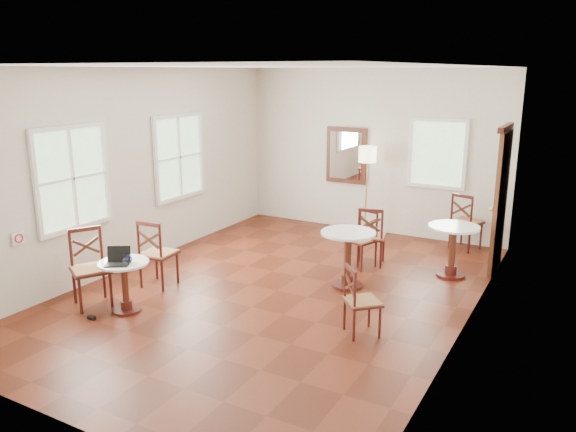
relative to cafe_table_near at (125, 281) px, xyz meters
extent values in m
plane|color=#581E0F|center=(1.32, 1.52, -0.41)|extent=(7.00, 7.00, 0.00)
cube|color=beige|center=(1.32, 5.02, 1.09)|extent=(5.00, 0.02, 3.00)
cube|color=beige|center=(1.32, -1.98, 1.09)|extent=(5.00, 0.02, 3.00)
cube|color=beige|center=(-1.18, 1.52, 1.09)|extent=(0.02, 7.00, 3.00)
cube|color=beige|center=(3.82, 1.52, 1.09)|extent=(0.02, 7.00, 3.00)
cube|color=white|center=(1.32, 1.52, 2.59)|extent=(5.00, 7.00, 0.02)
cube|color=brown|center=(3.78, 3.92, 0.64)|extent=(0.06, 0.90, 2.10)
cube|color=#451711|center=(3.76, 3.92, 1.74)|extent=(0.08, 1.02, 0.08)
sphere|color=#BF8C3F|center=(3.72, 3.60, 0.59)|extent=(0.07, 0.07, 0.07)
cube|color=#4E2215|center=(0.82, 4.98, 0.99)|extent=(0.80, 0.05, 1.05)
cube|color=white|center=(0.82, 4.95, 0.99)|extent=(0.64, 0.02, 0.88)
cube|color=white|center=(-1.15, -0.58, 0.54)|extent=(0.02, 0.16, 0.16)
torus|color=red|center=(-1.13, -0.58, 0.54)|extent=(0.02, 0.12, 0.12)
cube|color=white|center=(-1.15, 0.32, 1.14)|extent=(0.06, 1.22, 1.42)
cube|color=white|center=(-1.15, 2.52, 1.14)|extent=(0.06, 1.22, 1.42)
cube|color=white|center=(2.52, 4.99, 1.14)|extent=(1.02, 0.06, 1.22)
cylinder|color=#451711|center=(0.00, 0.00, -0.39)|extent=(0.36, 0.36, 0.04)
cylinder|color=#451711|center=(0.00, 0.00, -0.32)|extent=(0.14, 0.14, 0.11)
cylinder|color=#4E2215|center=(0.00, 0.00, -0.05)|extent=(0.08, 0.08, 0.53)
cylinder|color=#451711|center=(0.00, 0.00, 0.20)|extent=(0.12, 0.12, 0.05)
cylinder|color=white|center=(0.00, 0.00, 0.24)|extent=(0.62, 0.62, 0.03)
cylinder|color=#451711|center=(2.10, 2.13, -0.39)|extent=(0.43, 0.43, 0.04)
cylinder|color=#451711|center=(2.10, 2.13, -0.30)|extent=(0.17, 0.17, 0.13)
cylinder|color=#4E2215|center=(2.10, 2.13, 0.03)|extent=(0.10, 0.10, 0.65)
cylinder|color=#451711|center=(2.10, 2.13, 0.33)|extent=(0.15, 0.15, 0.07)
cylinder|color=white|center=(2.10, 2.13, 0.38)|extent=(0.76, 0.76, 0.03)
cylinder|color=#451711|center=(3.27, 3.26, -0.39)|extent=(0.42, 0.42, 0.04)
cylinder|color=#451711|center=(3.27, 3.26, -0.30)|extent=(0.17, 0.17, 0.13)
cylinder|color=#4E2215|center=(3.27, 3.26, 0.01)|extent=(0.09, 0.09, 0.63)
cylinder|color=#451711|center=(3.27, 3.26, 0.30)|extent=(0.15, 0.15, 0.06)
cylinder|color=white|center=(3.27, 3.26, 0.35)|extent=(0.73, 0.73, 0.03)
cylinder|color=#451711|center=(-0.08, 1.09, -0.18)|extent=(0.04, 0.04, 0.45)
cylinder|color=#451711|center=(-0.04, 0.73, -0.18)|extent=(0.04, 0.04, 0.45)
cylinder|color=#451711|center=(-0.44, 1.06, -0.18)|extent=(0.04, 0.04, 0.45)
cylinder|color=#451711|center=(-0.41, 0.69, -0.18)|extent=(0.04, 0.04, 0.45)
cube|color=#451711|center=(-0.24, 0.89, 0.05)|extent=(0.49, 0.49, 0.03)
cube|color=brown|center=(-0.24, 0.89, 0.07)|extent=(0.46, 0.46, 0.04)
cylinder|color=#451711|center=(-0.04, 0.73, 0.30)|extent=(0.04, 0.04, 0.51)
cylinder|color=#451711|center=(-0.41, 0.69, 0.30)|extent=(0.04, 0.04, 0.51)
cube|color=#451711|center=(-0.23, 0.71, 0.53)|extent=(0.39, 0.07, 0.05)
cube|color=#4E2215|center=(-0.23, 0.71, 0.31)|extent=(0.33, 0.06, 0.22)
cube|color=#4E2215|center=(-0.23, 0.71, 0.31)|extent=(0.33, 0.06, 0.22)
cylinder|color=#451711|center=(-0.45, -0.32, -0.17)|extent=(0.04, 0.04, 0.47)
cylinder|color=#451711|center=(-0.77, -0.13, -0.17)|extent=(0.04, 0.04, 0.47)
cylinder|color=#451711|center=(-0.25, 0.00, -0.17)|extent=(0.04, 0.04, 0.47)
cylinder|color=#451711|center=(-0.58, 0.19, -0.17)|extent=(0.04, 0.04, 0.47)
cube|color=#451711|center=(-0.51, -0.07, 0.07)|extent=(0.63, 0.63, 0.03)
cube|color=brown|center=(-0.51, -0.07, 0.09)|extent=(0.60, 0.60, 0.04)
cylinder|color=#451711|center=(-0.77, -0.13, 0.33)|extent=(0.04, 0.04, 0.53)
cylinder|color=#451711|center=(-0.58, 0.19, 0.33)|extent=(0.04, 0.04, 0.53)
cube|color=#451711|center=(-0.68, 0.03, 0.57)|extent=(0.23, 0.36, 0.05)
cube|color=#4E2215|center=(-0.68, 0.03, 0.34)|extent=(0.19, 0.31, 0.23)
cube|color=#4E2215|center=(-0.68, 0.03, 0.34)|extent=(0.19, 0.31, 0.23)
cylinder|color=#451711|center=(2.17, 3.41, -0.19)|extent=(0.04, 0.04, 0.44)
cylinder|color=#451711|center=(2.25, 3.07, -0.19)|extent=(0.04, 0.04, 0.44)
cylinder|color=#451711|center=(1.83, 3.33, -0.19)|extent=(0.04, 0.04, 0.44)
cylinder|color=#451711|center=(1.91, 2.99, -0.19)|extent=(0.04, 0.04, 0.44)
cube|color=#451711|center=(2.04, 3.20, 0.04)|extent=(0.51, 0.51, 0.03)
cube|color=brown|center=(2.04, 3.20, 0.05)|extent=(0.49, 0.49, 0.04)
cylinder|color=#451711|center=(2.25, 3.07, 0.27)|extent=(0.04, 0.04, 0.49)
cylinder|color=#451711|center=(1.91, 2.99, 0.27)|extent=(0.04, 0.04, 0.49)
cube|color=#451711|center=(2.08, 3.03, 0.50)|extent=(0.37, 0.12, 0.05)
cube|color=#4E2215|center=(2.08, 3.03, 0.28)|extent=(0.31, 0.10, 0.21)
cube|color=#4E2215|center=(2.08, 3.03, 0.28)|extent=(0.31, 0.10, 0.21)
cylinder|color=#451711|center=(3.05, 0.85, -0.21)|extent=(0.03, 0.03, 0.39)
cylinder|color=#451711|center=(2.82, 0.63, -0.21)|extent=(0.03, 0.03, 0.39)
cylinder|color=#451711|center=(2.83, 1.07, -0.21)|extent=(0.03, 0.03, 0.39)
cylinder|color=#451711|center=(2.61, 0.86, -0.21)|extent=(0.03, 0.03, 0.39)
cube|color=#451711|center=(2.83, 0.85, -0.02)|extent=(0.54, 0.54, 0.03)
cube|color=brown|center=(2.83, 0.85, 0.00)|extent=(0.51, 0.51, 0.03)
cylinder|color=#451711|center=(2.82, 0.63, 0.19)|extent=(0.03, 0.03, 0.43)
cylinder|color=#451711|center=(2.61, 0.86, 0.19)|extent=(0.03, 0.03, 0.43)
cube|color=#451711|center=(2.72, 0.75, 0.39)|extent=(0.25, 0.26, 0.04)
cube|color=#4E2215|center=(2.72, 0.75, 0.20)|extent=(0.21, 0.22, 0.19)
cube|color=#4E2215|center=(2.72, 0.75, 0.20)|extent=(0.21, 0.22, 0.19)
cylinder|color=#451711|center=(3.40, 4.82, -0.18)|extent=(0.04, 0.04, 0.46)
cylinder|color=#451711|center=(3.27, 4.48, -0.18)|extent=(0.04, 0.04, 0.46)
cylinder|color=#451711|center=(3.05, 4.94, -0.18)|extent=(0.04, 0.04, 0.46)
cylinder|color=#451711|center=(2.93, 4.60, -0.18)|extent=(0.04, 0.04, 0.46)
cube|color=#451711|center=(3.16, 4.71, 0.06)|extent=(0.57, 0.57, 0.03)
cube|color=brown|center=(3.16, 4.71, 0.07)|extent=(0.55, 0.55, 0.04)
cylinder|color=#451711|center=(3.27, 4.48, 0.31)|extent=(0.04, 0.04, 0.51)
cylinder|color=#451711|center=(2.93, 4.60, 0.31)|extent=(0.04, 0.04, 0.51)
cube|color=#451711|center=(3.10, 4.54, 0.54)|extent=(0.38, 0.16, 0.05)
cube|color=#4E2215|center=(3.10, 4.54, 0.32)|extent=(0.32, 0.13, 0.22)
cube|color=#4E2215|center=(3.10, 4.54, 0.32)|extent=(0.32, 0.13, 0.22)
cylinder|color=#451711|center=(1.73, 2.90, -0.20)|extent=(0.03, 0.03, 0.42)
cylinder|color=#451711|center=(1.84, 3.22, -0.20)|extent=(0.03, 0.03, 0.42)
cylinder|color=#451711|center=(2.04, 2.80, -0.20)|extent=(0.03, 0.03, 0.42)
cylinder|color=#451711|center=(2.15, 3.11, -0.20)|extent=(0.03, 0.03, 0.42)
cube|color=#451711|center=(1.94, 3.01, 0.01)|extent=(0.51, 0.51, 0.03)
cube|color=brown|center=(1.94, 3.01, 0.03)|extent=(0.49, 0.49, 0.04)
cylinder|color=#451711|center=(1.84, 3.22, 0.24)|extent=(0.03, 0.03, 0.46)
cylinder|color=#451711|center=(2.15, 3.11, 0.24)|extent=(0.03, 0.03, 0.46)
cube|color=#451711|center=(1.99, 3.16, 0.45)|extent=(0.34, 0.14, 0.05)
cube|color=#4E2215|center=(1.99, 3.16, 0.25)|extent=(0.29, 0.12, 0.20)
cube|color=#4E2215|center=(1.99, 3.16, 0.25)|extent=(0.29, 0.12, 0.20)
cylinder|color=#BF8C3F|center=(1.36, 4.67, -0.39)|extent=(0.26, 0.26, 0.03)
cylinder|color=#BF8C3F|center=(1.36, 4.67, 0.34)|extent=(0.02, 0.02, 1.50)
cylinder|color=beige|center=(1.36, 4.67, 1.09)|extent=(0.32, 0.32, 0.28)
cube|color=black|center=(0.02, -0.11, 0.26)|extent=(0.35, 0.32, 0.02)
cube|color=black|center=(0.02, -0.11, 0.27)|extent=(0.26, 0.22, 0.00)
cube|color=black|center=(-0.04, -0.03, 0.36)|extent=(0.27, 0.20, 0.19)
cube|color=silver|center=(-0.04, -0.03, 0.36)|extent=(0.23, 0.17, 0.16)
ellipsoid|color=black|center=(-0.05, 0.09, 0.27)|extent=(0.11, 0.09, 0.04)
cylinder|color=#101238|center=(0.04, 0.02, 0.30)|extent=(0.08, 0.08, 0.10)
torus|color=#101238|center=(0.09, 0.02, 0.30)|extent=(0.07, 0.01, 0.07)
cylinder|color=white|center=(0.13, -0.10, 0.30)|extent=(0.06, 0.06, 0.09)
cube|color=black|center=(-0.21, -0.38, -0.39)|extent=(0.10, 0.06, 0.04)
camera|label=1|loc=(4.99, -4.78, 2.55)|focal=35.18mm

